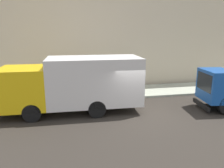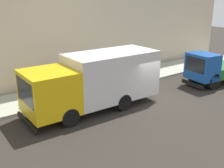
{
  "view_description": "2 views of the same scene",
  "coord_description": "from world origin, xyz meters",
  "px_view_note": "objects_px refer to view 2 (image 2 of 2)",
  "views": [
    {
      "loc": [
        -10.79,
        3.57,
        4.48
      ],
      "look_at": [
        1.51,
        1.13,
        1.46
      ],
      "focal_mm": 35.55,
      "sensor_mm": 36.0,
      "label": 1
    },
    {
      "loc": [
        -10.36,
        10.94,
        6.02
      ],
      "look_at": [
        0.64,
        2.66,
        1.5
      ],
      "focal_mm": 43.07,
      "sensor_mm": 36.0,
      "label": 2
    }
  ],
  "objects_px": {
    "traffic_cone_orange": "(29,99)",
    "street_sign_post": "(87,70)",
    "small_flatbed_truck": "(212,69)",
    "large_utility_truck": "(95,80)",
    "pedestrian_standing": "(50,77)",
    "pedestrian_walking": "(75,73)"
  },
  "relations": [
    {
      "from": "large_utility_truck",
      "to": "street_sign_post",
      "type": "distance_m",
      "value": 2.04
    },
    {
      "from": "large_utility_truck",
      "to": "traffic_cone_orange",
      "type": "height_order",
      "value": "large_utility_truck"
    },
    {
      "from": "pedestrian_standing",
      "to": "traffic_cone_orange",
      "type": "distance_m",
      "value": 2.56
    },
    {
      "from": "pedestrian_walking",
      "to": "traffic_cone_orange",
      "type": "distance_m",
      "value": 3.96
    },
    {
      "from": "pedestrian_walking",
      "to": "large_utility_truck",
      "type": "bearing_deg",
      "value": -168.97
    },
    {
      "from": "large_utility_truck",
      "to": "traffic_cone_orange",
      "type": "distance_m",
      "value": 4.02
    },
    {
      "from": "pedestrian_walking",
      "to": "traffic_cone_orange",
      "type": "bearing_deg",
      "value": 132.22
    },
    {
      "from": "pedestrian_standing",
      "to": "street_sign_post",
      "type": "height_order",
      "value": "street_sign_post"
    },
    {
      "from": "pedestrian_standing",
      "to": "large_utility_truck",
      "type": "bearing_deg",
      "value": 115.95
    },
    {
      "from": "large_utility_truck",
      "to": "small_flatbed_truck",
      "type": "xyz_separation_m",
      "value": [
        -1.33,
        -8.99,
        -0.56
      ]
    },
    {
      "from": "small_flatbed_truck",
      "to": "pedestrian_walking",
      "type": "relative_size",
      "value": 2.78
    },
    {
      "from": "large_utility_truck",
      "to": "street_sign_post",
      "type": "bearing_deg",
      "value": -17.7
    },
    {
      "from": "small_flatbed_truck",
      "to": "traffic_cone_orange",
      "type": "height_order",
      "value": "small_flatbed_truck"
    },
    {
      "from": "pedestrian_standing",
      "to": "street_sign_post",
      "type": "bearing_deg",
      "value": 139.53
    },
    {
      "from": "large_utility_truck",
      "to": "traffic_cone_orange",
      "type": "xyz_separation_m",
      "value": [
        2.55,
        2.86,
        -1.23
      ]
    },
    {
      "from": "large_utility_truck",
      "to": "street_sign_post",
      "type": "relative_size",
      "value": 2.84
    },
    {
      "from": "small_flatbed_truck",
      "to": "traffic_cone_orange",
      "type": "xyz_separation_m",
      "value": [
        3.89,
        11.85,
        -0.67
      ]
    },
    {
      "from": "traffic_cone_orange",
      "to": "small_flatbed_truck",
      "type": "bearing_deg",
      "value": -108.17
    },
    {
      "from": "traffic_cone_orange",
      "to": "street_sign_post",
      "type": "relative_size",
      "value": 0.23
    },
    {
      "from": "pedestrian_walking",
      "to": "pedestrian_standing",
      "type": "relative_size",
      "value": 1.02
    },
    {
      "from": "traffic_cone_orange",
      "to": "street_sign_post",
      "type": "height_order",
      "value": "street_sign_post"
    },
    {
      "from": "large_utility_truck",
      "to": "small_flatbed_truck",
      "type": "relative_size",
      "value": 1.58
    }
  ]
}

